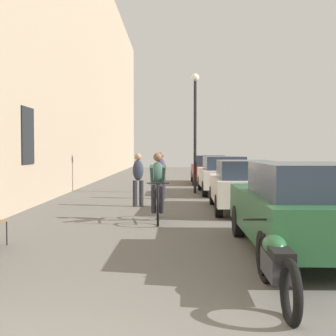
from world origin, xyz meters
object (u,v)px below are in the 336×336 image
at_px(street_lamp, 195,118).
at_px(parked_car_nearest, 300,207).
at_px(parked_car_second, 243,185).
at_px(parked_car_third, 222,174).
at_px(pedestrian_mid, 161,172).
at_px(parked_car_fourth, 209,169).
at_px(cyclist_on_bicycle, 158,189).
at_px(pedestrian_near, 138,177).
at_px(parked_motorcycle, 276,265).

height_order(street_lamp, parked_car_nearest, street_lamp).
bearing_deg(parked_car_second, parked_car_nearest, -88.86).
bearing_deg(parked_car_third, parked_car_second, -89.93).
xyz_separation_m(pedestrian_mid, parked_car_third, (2.46, 2.00, -0.17)).
bearing_deg(parked_car_fourth, street_lamp, -100.50).
height_order(cyclist_on_bicycle, parked_car_fourth, cyclist_on_bicycle).
xyz_separation_m(parked_car_nearest, parked_car_fourth, (-0.21, 16.25, -0.03)).
relative_size(parked_car_third, parked_car_fourth, 1.01).
height_order(parked_car_second, parked_car_fourth, parked_car_fourth).
distance_m(pedestrian_mid, parked_car_second, 4.07).
bearing_deg(pedestrian_mid, pedestrian_near, -106.69).
bearing_deg(street_lamp, parked_car_second, -78.22).
relative_size(parked_car_fourth, parked_motorcycle, 1.99).
bearing_deg(parked_car_fourth, parked_car_third, -88.98).
bearing_deg(parked_car_second, parked_car_third, 90.07).
bearing_deg(parked_car_nearest, parked_car_fourth, 90.76).
distance_m(pedestrian_mid, street_lamp, 3.30).
relative_size(cyclist_on_bicycle, parked_car_third, 0.41).
xyz_separation_m(parked_car_nearest, parked_car_second, (-0.11, 5.45, -0.04)).
relative_size(street_lamp, parked_car_second, 1.16).
bearing_deg(parked_car_fourth, parked_car_nearest, -89.24).
relative_size(parked_car_second, parked_motorcycle, 1.97).
distance_m(cyclist_on_bicycle, parked_car_second, 3.11).
distance_m(street_lamp, parked_car_nearest, 11.11).
bearing_deg(pedestrian_near, parked_motorcycle, -75.28).
xyz_separation_m(pedestrian_mid, parked_car_nearest, (2.57, -8.68, -0.16)).
bearing_deg(parked_car_second, cyclist_on_bicycle, -141.07).
height_order(parked_car_second, parked_car_third, parked_car_third).
distance_m(cyclist_on_bicycle, pedestrian_near, 3.06).
bearing_deg(pedestrian_near, parked_car_nearest, -63.38).
relative_size(cyclist_on_bicycle, parked_car_fourth, 0.41).
bearing_deg(street_lamp, parked_car_nearest, -83.53).
distance_m(cyclist_on_bicycle, parked_car_fourth, 12.97).
xyz_separation_m(cyclist_on_bicycle, parked_motorcycle, (1.59, -5.79, -0.41)).
height_order(pedestrian_near, parked_car_second, pedestrian_near).
bearing_deg(pedestrian_mid, parked_car_second, -52.69).
relative_size(pedestrian_mid, parked_car_nearest, 0.39).
bearing_deg(pedestrian_mid, parked_motorcycle, -81.53).
height_order(parked_car_third, parked_motorcycle, parked_car_third).
bearing_deg(parked_car_fourth, parked_motorcycle, -92.24).
relative_size(cyclist_on_bicycle, street_lamp, 0.36).
height_order(pedestrian_near, street_lamp, street_lamp).
bearing_deg(cyclist_on_bicycle, parked_motorcycle, -74.64).
bearing_deg(cyclist_on_bicycle, pedestrian_near, 103.45).
distance_m(street_lamp, parked_car_third, 2.57).
relative_size(pedestrian_near, parked_car_second, 0.40).
bearing_deg(parked_motorcycle, parked_car_third, 86.37).
bearing_deg(cyclist_on_bicycle, pedestrian_mid, 90.49).
relative_size(pedestrian_near, street_lamp, 0.34).
bearing_deg(parked_car_second, parked_car_fourth, 90.56).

